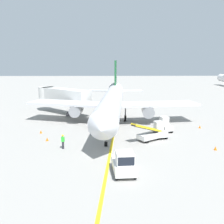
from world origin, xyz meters
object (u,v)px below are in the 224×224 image
baggage_tug_by_cargo_door (159,130)px  baggage_tug_near_wing (165,125)px  safety_cone_nose_left (200,127)px  safety_cone_wingtip_right (47,139)px  jet_bridge (60,95)px  safety_cone_wingtip_left (41,132)px  safety_cone_nose_right (215,148)px  pushback_tug (124,163)px  ground_crew_marshaller (63,141)px  airliner (112,102)px  belt_loader_forward_hold (151,134)px

baggage_tug_by_cargo_door → baggage_tug_near_wing: bearing=64.4°
safety_cone_nose_left → safety_cone_wingtip_right: size_ratio=1.00×
jet_bridge → safety_cone_wingtip_left: jet_bridge is taller
safety_cone_nose_right → pushback_tug: bearing=-150.4°
ground_crew_marshaller → safety_cone_nose_right: size_ratio=3.86×
baggage_tug_by_cargo_door → safety_cone_nose_right: (5.44, -5.24, -0.71)m
jet_bridge → pushback_tug: bearing=-69.4°
baggage_tug_near_wing → safety_cone_wingtip_right: bearing=-164.8°
ground_crew_marshaller → safety_cone_wingtip_left: bearing=122.4°
safety_cone_wingtip_left → baggage_tug_near_wing: bearing=2.5°
airliner → pushback_tug: bearing=-87.9°
jet_bridge → baggage_tug_near_wing: jet_bridge is taller
baggage_tug_near_wing → baggage_tug_by_cargo_door: (-1.41, -2.96, 0.00)m
pushback_tug → airliner: bearing=92.1°
ground_crew_marshaller → safety_cone_wingtip_right: (-2.53, 3.05, -0.69)m
baggage_tug_near_wing → baggage_tug_by_cargo_door: same height
safety_cone_wingtip_left → safety_cone_wingtip_right: size_ratio=1.00×
safety_cone_wingtip_left → safety_cone_wingtip_right: (1.67, -3.57, 0.00)m
baggage_tug_by_cargo_door → safety_cone_wingtip_right: (-14.56, -1.39, -0.71)m
pushback_tug → safety_cone_wingtip_right: size_ratio=8.51×
airliner → pushback_tug: size_ratio=9.44×
safety_cone_nose_left → safety_cone_wingtip_left: bearing=-174.1°
pushback_tug → safety_cone_nose_right: bearing=29.6°
pushback_tug → safety_cone_wingtip_right: (-9.15, 10.01, -0.77)m
airliner → belt_loader_forward_hold: size_ratio=7.33×
pushback_tug → safety_cone_nose_left: pushback_tug is taller
safety_cone_nose_right → airliner: bearing=130.5°
ground_crew_marshaller → baggage_tug_by_cargo_door: bearing=20.3°
jet_bridge → belt_loader_forward_hold: size_ratio=2.32×
jet_bridge → safety_cone_nose_right: (21.36, -21.75, -3.32)m
safety_cone_nose_left → safety_cone_wingtip_right: same height
baggage_tug_near_wing → safety_cone_wingtip_left: (-17.64, -0.78, -0.71)m
airliner → safety_cone_wingtip_right: size_ratio=80.32×
baggage_tug_by_cargo_door → safety_cone_nose_right: size_ratio=5.99×
baggage_tug_by_cargo_door → safety_cone_wingtip_right: 14.65m
jet_bridge → safety_cone_nose_left: bearing=-27.4°
jet_bridge → belt_loader_forward_hold: jet_bridge is taller
ground_crew_marshaller → safety_cone_nose_left: size_ratio=3.86×
baggage_tug_near_wing → baggage_tug_by_cargo_door: 3.28m
safety_cone_nose_left → safety_cone_wingtip_left: same height
pushback_tug → belt_loader_forward_hold: belt_loader_forward_hold is taller
safety_cone_nose_right → safety_cone_wingtip_left: (-21.67, 7.42, 0.00)m
jet_bridge → belt_loader_forward_hold: bearing=-50.7°
jet_bridge → airliner: bearing=-39.9°
baggage_tug_by_cargo_door → safety_cone_nose_left: (7.09, 4.58, -0.71)m
baggage_tug_near_wing → airliner: bearing=144.5°
jet_bridge → safety_cone_wingtip_right: bearing=-85.7°
baggage_tug_near_wing → safety_cone_nose_left: baggage_tug_near_wing is taller
pushback_tug → safety_cone_nose_right: size_ratio=8.51×
pushback_tug → safety_cone_wingtip_left: bearing=128.5°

